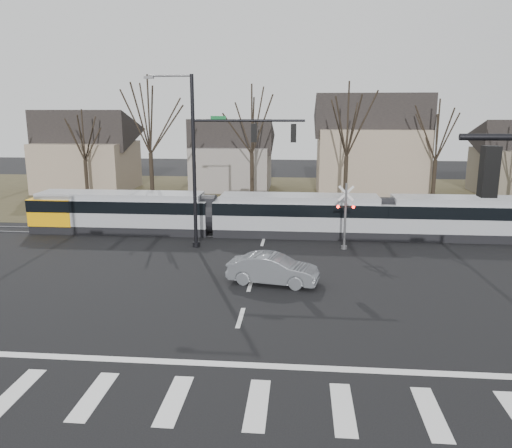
{
  "coord_description": "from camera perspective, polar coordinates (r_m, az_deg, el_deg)",
  "views": [
    {
      "loc": [
        2.29,
        -16.6,
        8.1
      ],
      "look_at": [
        0.0,
        9.0,
        2.3
      ],
      "focal_mm": 35.0,
      "sensor_mm": 36.0,
      "label": 1
    }
  ],
  "objects": [
    {
      "name": "ground",
      "position": [
        18.62,
        -2.53,
        -13.09
      ],
      "size": [
        140.0,
        140.0,
        0.0
      ],
      "primitive_type": "plane",
      "color": "black"
    },
    {
      "name": "grass_verge",
      "position": [
        49.33,
        2.38,
        3.26
      ],
      "size": [
        140.0,
        28.0,
        0.01
      ],
      "primitive_type": "cube",
      "color": "#38331E",
      "rests_on": "ground"
    },
    {
      "name": "crosswalk",
      "position": [
        15.15,
        -4.65,
        -19.62
      ],
      "size": [
        27.0,
        2.6,
        0.01
      ],
      "color": "silver",
      "rests_on": "ground"
    },
    {
      "name": "stop_line",
      "position": [
        17.03,
        -3.36,
        -15.7
      ],
      "size": [
        28.0,
        0.35,
        0.01
      ],
      "primitive_type": "cube",
      "color": "silver",
      "rests_on": "ground"
    },
    {
      "name": "lane_dashes",
      "position": [
        33.67,
        1.06,
        -1.19
      ],
      "size": [
        0.18,
        30.0,
        0.01
      ],
      "color": "silver",
      "rests_on": "ground"
    },
    {
      "name": "rail_pair",
      "position": [
        33.47,
        1.04,
        -1.24
      ],
      "size": [
        90.0,
        1.52,
        0.06
      ],
      "color": "#59595E",
      "rests_on": "ground"
    },
    {
      "name": "tram",
      "position": [
        33.27,
        4.64,
        1.21
      ],
      "size": [
        36.0,
        2.67,
        2.73
      ],
      "color": "gray",
      "rests_on": "ground"
    },
    {
      "name": "sedan",
      "position": [
        24.06,
        1.95,
        -5.17
      ],
      "size": [
        3.06,
        4.88,
        1.43
      ],
      "primitive_type": "imported",
      "rotation": [
        0.0,
        0.0,
        1.39
      ],
      "color": "slate",
      "rests_on": "ground"
    },
    {
      "name": "signal_pole_far",
      "position": [
        29.58,
        -4.09,
        8.03
      ],
      "size": [
        9.28,
        0.44,
        10.2
      ],
      "color": "black",
      "rests_on": "ground"
    },
    {
      "name": "rail_crossing_signal",
      "position": [
        30.17,
        10.15,
        0.63
      ],
      "size": [
        1.08,
        0.36,
        4.0
      ],
      "color": "#59595B",
      "rests_on": "ground"
    },
    {
      "name": "tree_row",
      "position": [
        42.72,
        4.76,
        8.51
      ],
      "size": [
        59.2,
        7.2,
        10.0
      ],
      "color": "black",
      "rests_on": "ground"
    },
    {
      "name": "house_a",
      "position": [
        55.41,
        -18.83,
        8.29
      ],
      "size": [
        9.72,
        8.64,
        8.6
      ],
      "color": "gray",
      "rests_on": "ground"
    },
    {
      "name": "house_b",
      "position": [
        53.27,
        -2.8,
        8.26
      ],
      "size": [
        8.64,
        7.56,
        7.65
      ],
      "color": "slate",
      "rests_on": "ground"
    },
    {
      "name": "house_c",
      "position": [
        50.14,
        12.96,
        9.12
      ],
      "size": [
        10.8,
        8.64,
        10.1
      ],
      "color": "gray",
      "rests_on": "ground"
    }
  ]
}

